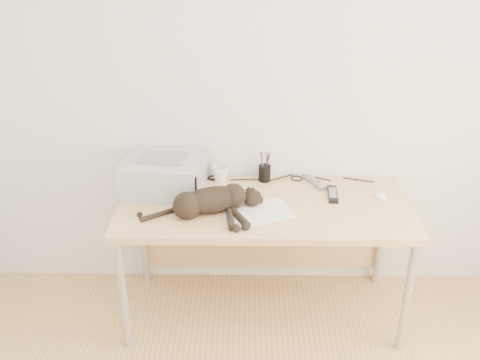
{
  "coord_description": "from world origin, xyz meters",
  "views": [
    {
      "loc": [
        -0.1,
        -1.16,
        2.16
      ],
      "look_at": [
        -0.13,
        1.34,
        0.91
      ],
      "focal_mm": 40.0,
      "sensor_mm": 36.0,
      "label": 1
    }
  ],
  "objects_px": {
    "desk": "(264,217)",
    "printer": "(164,174)",
    "cat": "(209,202)",
    "mouse": "(380,194)",
    "mug": "(220,174)",
    "pen_cup": "(265,173)"
  },
  "relations": [
    {
      "from": "desk",
      "to": "cat",
      "type": "xyz_separation_m",
      "value": [
        -0.3,
        -0.19,
        0.2
      ]
    },
    {
      "from": "mug",
      "to": "desk",
      "type": "bearing_deg",
      "value": -37.3
    },
    {
      "from": "mug",
      "to": "printer",
      "type": "bearing_deg",
      "value": -160.78
    },
    {
      "from": "cat",
      "to": "mouse",
      "type": "distance_m",
      "value": 0.97
    },
    {
      "from": "printer",
      "to": "mouse",
      "type": "bearing_deg",
      "value": -3.45
    },
    {
      "from": "cat",
      "to": "pen_cup",
      "type": "relative_size",
      "value": 3.59
    },
    {
      "from": "printer",
      "to": "mouse",
      "type": "relative_size",
      "value": 4.51
    },
    {
      "from": "cat",
      "to": "mug",
      "type": "bearing_deg",
      "value": 64.27
    },
    {
      "from": "pen_cup",
      "to": "mouse",
      "type": "xyz_separation_m",
      "value": [
        0.64,
        -0.19,
        -0.03
      ]
    },
    {
      "from": "printer",
      "to": "mouse",
      "type": "height_order",
      "value": "printer"
    },
    {
      "from": "desk",
      "to": "mouse",
      "type": "relative_size",
      "value": 15.19
    },
    {
      "from": "desk",
      "to": "mug",
      "type": "xyz_separation_m",
      "value": [
        -0.25,
        0.19,
        0.18
      ]
    },
    {
      "from": "desk",
      "to": "mug",
      "type": "bearing_deg",
      "value": 142.7
    },
    {
      "from": "cat",
      "to": "mouse",
      "type": "xyz_separation_m",
      "value": [
        0.95,
        0.2,
        -0.05
      ]
    },
    {
      "from": "cat",
      "to": "mug",
      "type": "height_order",
      "value": "cat"
    },
    {
      "from": "pen_cup",
      "to": "mouse",
      "type": "bearing_deg",
      "value": -16.74
    },
    {
      "from": "desk",
      "to": "printer",
      "type": "xyz_separation_m",
      "value": [
        -0.57,
        0.08,
        0.23
      ]
    },
    {
      "from": "pen_cup",
      "to": "mouse",
      "type": "relative_size",
      "value": 1.74
    },
    {
      "from": "cat",
      "to": "mug",
      "type": "relative_size",
      "value": 6.44
    },
    {
      "from": "mug",
      "to": "mouse",
      "type": "distance_m",
      "value": 0.92
    },
    {
      "from": "printer",
      "to": "mouse",
      "type": "distance_m",
      "value": 1.22
    },
    {
      "from": "mouse",
      "to": "pen_cup",
      "type": "bearing_deg",
      "value": 155.89
    }
  ]
}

